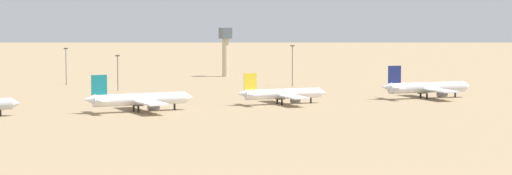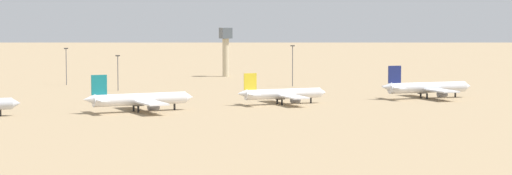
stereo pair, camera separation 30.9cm
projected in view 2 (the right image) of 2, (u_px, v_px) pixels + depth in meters
name	position (u px, v px, depth m)	size (l,w,h in m)	color
ground	(293.00, 104.00, 337.87)	(4000.00, 4000.00, 0.00)	#9E8460
parked_jet_teal_2	(139.00, 99.00, 312.96)	(37.24, 31.23, 12.32)	white
parked_jet_yellow_3	(282.00, 94.00, 338.10)	(33.71, 28.29, 11.14)	white
parked_jet_navy_4	(427.00, 88.00, 360.68)	(37.72, 31.78, 12.46)	silver
control_tower	(226.00, 47.00, 480.71)	(5.20, 5.20, 24.20)	#C6B793
light_pole_west	(118.00, 70.00, 395.60)	(1.80, 0.50, 14.54)	#59595E
light_pole_mid	(293.00, 63.00, 418.53)	(1.80, 0.50, 17.76)	#59595E
light_pole_east	(66.00, 64.00, 426.89)	(1.80, 0.50, 16.29)	#59595E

